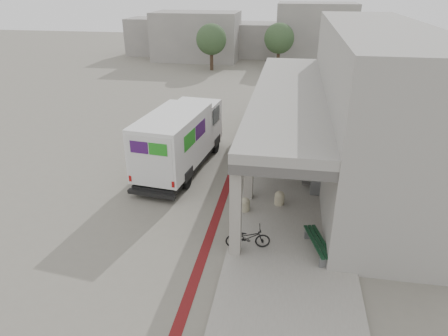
% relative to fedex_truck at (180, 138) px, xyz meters
% --- Properties ---
extents(ground, '(120.00, 120.00, 0.00)m').
position_rel_fedex_truck_xyz_m(ground, '(1.62, -3.11, -1.66)').
color(ground, slate).
rests_on(ground, ground).
extents(bike_lane_stripe, '(0.35, 40.00, 0.01)m').
position_rel_fedex_truck_xyz_m(bike_lane_stripe, '(2.62, -1.11, -1.66)').
color(bike_lane_stripe, '#5F1314').
rests_on(bike_lane_stripe, ground).
extents(sidewalk, '(4.40, 28.00, 0.12)m').
position_rel_fedex_truck_xyz_m(sidewalk, '(5.62, -3.11, -1.60)').
color(sidewalk, gray).
rests_on(sidewalk, ground).
extents(transit_building, '(7.60, 17.00, 7.00)m').
position_rel_fedex_truck_xyz_m(transit_building, '(8.45, 1.39, 1.74)').
color(transit_building, gray).
rests_on(transit_building, ground).
extents(distant_backdrop, '(28.00, 10.00, 6.50)m').
position_rel_fedex_truck_xyz_m(distant_backdrop, '(-1.22, 32.77, 1.04)').
color(distant_backdrop, gray).
rests_on(distant_backdrop, ground).
extents(tree_left, '(3.20, 3.20, 4.80)m').
position_rel_fedex_truck_xyz_m(tree_left, '(-3.38, 24.89, 1.52)').
color(tree_left, '#38281C').
rests_on(tree_left, ground).
extents(tree_mid, '(3.20, 3.20, 4.80)m').
position_rel_fedex_truck_xyz_m(tree_mid, '(3.62, 26.89, 1.52)').
color(tree_mid, '#38281C').
rests_on(tree_mid, ground).
extents(tree_right, '(3.20, 3.20, 4.80)m').
position_rel_fedex_truck_xyz_m(tree_right, '(11.62, 25.89, 1.52)').
color(tree_right, '#38281C').
rests_on(tree_right, ground).
extents(fedex_truck, '(3.07, 7.53, 3.12)m').
position_rel_fedex_truck_xyz_m(fedex_truck, '(0.00, 0.00, 0.00)').
color(fedex_truck, black).
rests_on(fedex_truck, ground).
extents(bench, '(0.97, 2.02, 0.47)m').
position_rel_fedex_truck_xyz_m(bench, '(6.56, -6.14, -1.21)').
color(bench, slate).
rests_on(bench, sidewalk).
extents(bollard_near, '(0.41, 0.41, 0.62)m').
position_rel_fedex_truck_xyz_m(bollard_near, '(5.10, -3.03, -1.24)').
color(bollard_near, tan).
rests_on(bollard_near, sidewalk).
extents(bollard_far, '(0.39, 0.39, 0.59)m').
position_rel_fedex_truck_xyz_m(bollard_far, '(3.72, -3.78, -1.25)').
color(bollard_far, '#9D9577').
rests_on(bollard_far, sidewalk).
extents(utility_cabinet, '(0.44, 0.57, 0.94)m').
position_rel_fedex_truck_xyz_m(utility_cabinet, '(6.62, -1.73, -1.07)').
color(utility_cabinet, slate).
rests_on(utility_cabinet, sidewalk).
extents(bicycle_black, '(1.66, 0.82, 0.83)m').
position_rel_fedex_truck_xyz_m(bicycle_black, '(4.12, -6.28, -1.13)').
color(bicycle_black, black).
rests_on(bicycle_black, sidewalk).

